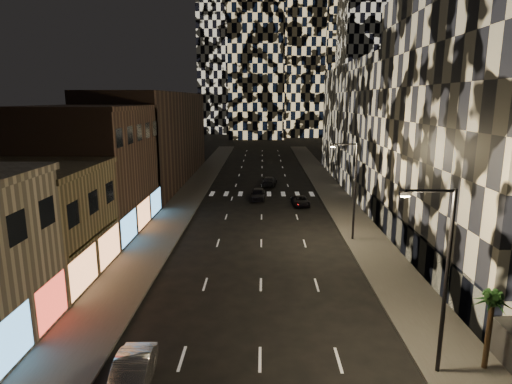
{
  "coord_description": "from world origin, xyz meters",
  "views": [
    {
      "loc": [
        0.1,
        -8.51,
        13.0
      ],
      "look_at": [
        -0.4,
        23.65,
        6.0
      ],
      "focal_mm": 30.0,
      "sensor_mm": 36.0,
      "label": 1
    }
  ],
  "objects_px": {
    "car_dark_rightlane": "(301,201)",
    "palm_tree": "(492,305)",
    "car_dark_midlane": "(258,194)",
    "streetlight_near": "(442,270)",
    "car_silver_parked": "(132,376)",
    "car_dark_oncoming": "(269,181)",
    "streetlight_far": "(353,184)"
  },
  "relations": [
    {
      "from": "car_silver_parked",
      "to": "car_dark_oncoming",
      "type": "height_order",
      "value": "car_silver_parked"
    },
    {
      "from": "streetlight_near",
      "to": "palm_tree",
      "type": "relative_size",
      "value": 2.23
    },
    {
      "from": "streetlight_far",
      "to": "car_silver_parked",
      "type": "height_order",
      "value": "streetlight_far"
    },
    {
      "from": "car_dark_oncoming",
      "to": "palm_tree",
      "type": "height_order",
      "value": "palm_tree"
    },
    {
      "from": "car_silver_parked",
      "to": "car_dark_midlane",
      "type": "xyz_separation_m",
      "value": [
        5.3,
        37.91,
        0.01
      ]
    },
    {
      "from": "streetlight_far",
      "to": "car_silver_parked",
      "type": "distance_m",
      "value": 26.13
    },
    {
      "from": "streetlight_near",
      "to": "car_dark_rightlane",
      "type": "bearing_deg",
      "value": 96.0
    },
    {
      "from": "car_silver_parked",
      "to": "palm_tree",
      "type": "relative_size",
      "value": 1.14
    },
    {
      "from": "car_dark_rightlane",
      "to": "palm_tree",
      "type": "height_order",
      "value": "palm_tree"
    },
    {
      "from": "streetlight_near",
      "to": "car_dark_midlane",
      "type": "relative_size",
      "value": 2.01
    },
    {
      "from": "car_dark_rightlane",
      "to": "palm_tree",
      "type": "bearing_deg",
      "value": -83.96
    },
    {
      "from": "streetlight_near",
      "to": "car_dark_midlane",
      "type": "bearing_deg",
      "value": 103.66
    },
    {
      "from": "car_dark_oncoming",
      "to": "streetlight_near",
      "type": "bearing_deg",
      "value": 106.3
    },
    {
      "from": "car_dark_midlane",
      "to": "car_dark_oncoming",
      "type": "bearing_deg",
      "value": 83.2
    },
    {
      "from": "streetlight_far",
      "to": "car_dark_midlane",
      "type": "bearing_deg",
      "value": 118.32
    },
    {
      "from": "streetlight_near",
      "to": "car_silver_parked",
      "type": "height_order",
      "value": "streetlight_near"
    },
    {
      "from": "streetlight_near",
      "to": "car_dark_rightlane",
      "type": "relative_size",
      "value": 2.14
    },
    {
      "from": "streetlight_far",
      "to": "car_dark_midlane",
      "type": "distance_m",
      "value": 19.22
    },
    {
      "from": "car_dark_oncoming",
      "to": "palm_tree",
      "type": "xyz_separation_m",
      "value": [
        9.86,
        -45.52,
        2.77
      ]
    },
    {
      "from": "car_silver_parked",
      "to": "streetlight_far",
      "type": "bearing_deg",
      "value": 53.17
    },
    {
      "from": "car_silver_parked",
      "to": "palm_tree",
      "type": "bearing_deg",
      "value": 2.57
    },
    {
      "from": "car_dark_midlane",
      "to": "palm_tree",
      "type": "height_order",
      "value": "palm_tree"
    },
    {
      "from": "car_silver_parked",
      "to": "car_dark_rightlane",
      "type": "relative_size",
      "value": 1.09
    },
    {
      "from": "car_silver_parked",
      "to": "streetlight_near",
      "type": "bearing_deg",
      "value": 2.52
    },
    {
      "from": "streetlight_near",
      "to": "car_dark_rightlane",
      "type": "height_order",
      "value": "streetlight_near"
    },
    {
      "from": "streetlight_far",
      "to": "car_dark_oncoming",
      "type": "relative_size",
      "value": 1.86
    },
    {
      "from": "streetlight_far",
      "to": "palm_tree",
      "type": "height_order",
      "value": "streetlight_far"
    },
    {
      "from": "car_dark_midlane",
      "to": "car_dark_rightlane",
      "type": "height_order",
      "value": "car_dark_midlane"
    },
    {
      "from": "streetlight_near",
      "to": "car_dark_rightlane",
      "type": "distance_m",
      "value": 33.82
    },
    {
      "from": "car_dark_rightlane",
      "to": "car_dark_midlane",
      "type": "bearing_deg",
      "value": 145.16
    },
    {
      "from": "streetlight_far",
      "to": "palm_tree",
      "type": "relative_size",
      "value": 2.23
    },
    {
      "from": "car_dark_midlane",
      "to": "car_silver_parked",
      "type": "bearing_deg",
      "value": -94.83
    }
  ]
}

